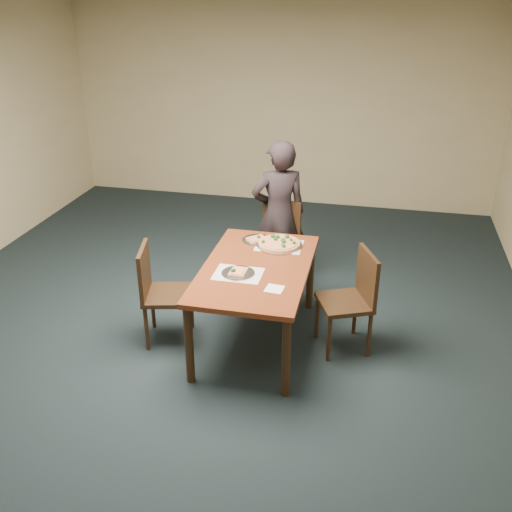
% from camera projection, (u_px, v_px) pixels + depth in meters
% --- Properties ---
extents(ground, '(8.00, 8.00, 0.00)m').
position_uv_depth(ground, '(197.00, 353.00, 5.01)').
color(ground, black).
rests_on(ground, ground).
extents(room_shell, '(8.00, 8.00, 8.00)m').
position_uv_depth(room_shell, '(186.00, 161.00, 4.26)').
color(room_shell, '#C9B88B').
rests_on(room_shell, ground).
extents(dining_table, '(0.90, 1.50, 0.75)m').
position_uv_depth(dining_table, '(256.00, 276.00, 4.91)').
color(dining_table, '#5A2512').
rests_on(dining_table, ground).
extents(chair_far, '(0.49, 0.49, 0.91)m').
position_uv_depth(chair_far, '(278.00, 239.00, 5.96)').
color(chair_far, black).
rests_on(chair_far, ground).
extents(chair_left, '(0.51, 0.51, 0.91)m').
position_uv_depth(chair_left, '(159.00, 289.00, 5.00)').
color(chair_left, black).
rests_on(chair_left, ground).
extents(chair_right, '(0.55, 0.55, 0.91)m').
position_uv_depth(chair_right, '(353.00, 295.00, 4.90)').
color(chair_right, black).
rests_on(chair_right, ground).
extents(diner, '(0.67, 0.57, 1.56)m').
position_uv_depth(diner, '(279.00, 215.00, 5.87)').
color(diner, black).
rests_on(diner, ground).
extents(placemat_main, '(0.42, 0.32, 0.00)m').
position_uv_depth(placemat_main, '(279.00, 246.00, 5.26)').
color(placemat_main, white).
rests_on(placemat_main, dining_table).
extents(placemat_near, '(0.40, 0.30, 0.00)m').
position_uv_depth(placemat_near, '(238.00, 274.00, 4.75)').
color(placemat_near, white).
rests_on(placemat_near, dining_table).
extents(pizza_pan, '(0.43, 0.43, 0.07)m').
position_uv_depth(pizza_pan, '(279.00, 243.00, 5.25)').
color(pizza_pan, silver).
rests_on(pizza_pan, dining_table).
extents(slice_plate_near, '(0.28, 0.28, 0.06)m').
position_uv_depth(slice_plate_near, '(238.00, 273.00, 4.74)').
color(slice_plate_near, silver).
rests_on(slice_plate_near, dining_table).
extents(slice_plate_far, '(0.28, 0.28, 0.06)m').
position_uv_depth(slice_plate_far, '(257.00, 239.00, 5.35)').
color(slice_plate_far, silver).
rests_on(slice_plate_far, dining_table).
extents(napkin, '(0.15, 0.15, 0.01)m').
position_uv_depth(napkin, '(274.00, 289.00, 4.51)').
color(napkin, white).
rests_on(napkin, dining_table).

